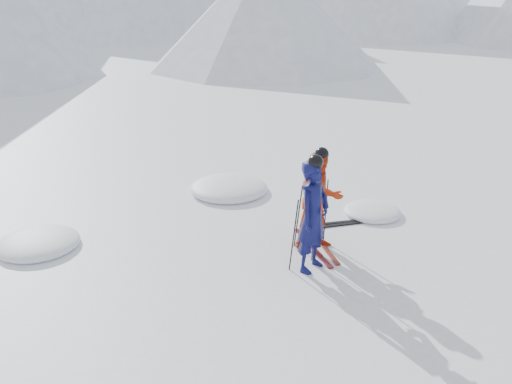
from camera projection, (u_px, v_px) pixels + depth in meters
ground at (339, 232)px, 11.08m from camera, size 160.00×160.00×0.00m
skier_blue at (313, 217)px, 9.33m from camera, size 0.86×0.71×2.02m
skier_red at (320, 201)px, 10.14m from camera, size 1.10×0.97×1.89m
pole_blue_left at (294, 235)px, 9.41m from camera, size 0.13×0.09×1.34m
pole_blue_right at (314, 226)px, 9.77m from camera, size 0.13×0.08×1.34m
pole_red_left at (298, 216)px, 10.29m from camera, size 0.13×0.10×1.26m
pole_red_right at (326, 211)px, 10.53m from camera, size 0.13×0.09×1.26m
ski_worn_left at (313, 247)px, 10.42m from camera, size 0.57×1.65×0.03m
ski_worn_right at (322, 244)px, 10.54m from camera, size 0.68×1.62×0.03m
ski_loose_a at (341, 222)px, 11.51m from camera, size 1.62×0.68×0.03m
ski_loose_b at (350, 224)px, 11.44m from camera, size 1.64×0.63×0.03m
snow_lumps at (200, 210)px, 12.17m from camera, size 7.93×4.51×0.41m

